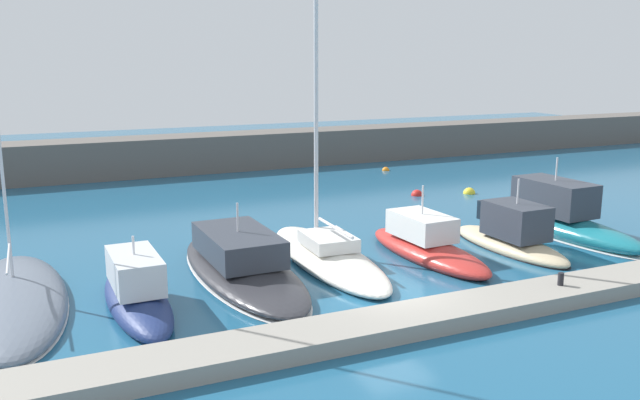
% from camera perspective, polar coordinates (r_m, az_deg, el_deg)
% --- Properties ---
extents(ground_plane, '(120.00, 120.00, 0.00)m').
position_cam_1_polar(ground_plane, '(22.64, 6.16, -8.85)').
color(ground_plane, '#1E567A').
extents(dock_pier, '(28.19, 1.92, 0.51)m').
position_cam_1_polar(dock_pier, '(20.98, 8.97, -9.92)').
color(dock_pier, gray).
rests_on(dock_pier, ground_plane).
extents(breakwater_seawall, '(108.00, 3.43, 2.62)m').
position_cam_1_polar(breakwater_seawall, '(48.82, -11.29, 3.92)').
color(breakwater_seawall, '#5B5651').
rests_on(breakwater_seawall, ground_plane).
extents(sailboat_slate_nearest, '(3.52, 10.47, 17.20)m').
position_cam_1_polar(sailboat_slate_nearest, '(24.51, -24.76, -7.83)').
color(sailboat_slate_nearest, slate).
rests_on(sailboat_slate_nearest, ground_plane).
extents(motorboat_navy_second, '(1.94, 6.95, 2.72)m').
position_cam_1_polar(motorboat_navy_second, '(22.81, -15.47, -7.63)').
color(motorboat_navy_second, navy).
rests_on(motorboat_navy_second, ground_plane).
extents(motorboat_charcoal_third, '(3.48, 10.58, 2.96)m').
position_cam_1_polar(motorboat_charcoal_third, '(25.38, -6.80, -5.44)').
color(motorboat_charcoal_third, '#2D2D33').
rests_on(motorboat_charcoal_third, ground_plane).
extents(sailboat_ivory_fourth, '(3.12, 10.04, 19.31)m').
position_cam_1_polar(sailboat_ivory_fourth, '(26.82, 0.61, -4.42)').
color(sailboat_ivory_fourth, silver).
rests_on(sailboat_ivory_fourth, ground_plane).
extents(motorboat_red_fifth, '(2.48, 7.60, 3.18)m').
position_cam_1_polar(motorboat_red_fifth, '(27.84, 9.07, -3.81)').
color(motorboat_red_fifth, '#B72D28').
rests_on(motorboat_red_fifth, ground_plane).
extents(motorboat_sand_sixth, '(2.18, 6.80, 3.44)m').
position_cam_1_polar(motorboat_sand_sixth, '(29.74, 16.05, -3.04)').
color(motorboat_sand_sixth, beige).
rests_on(motorboat_sand_sixth, ground_plane).
extents(motorboat_teal_seventh, '(2.60, 9.10, 3.80)m').
position_cam_1_polar(motorboat_teal_seventh, '(32.93, 19.87, -1.44)').
color(motorboat_teal_seventh, '#19707F').
rests_on(motorboat_teal_seventh, ground_plane).
extents(mooring_buoy_yellow, '(0.73, 0.73, 0.73)m').
position_cam_1_polar(mooring_buoy_yellow, '(41.30, 12.67, 0.55)').
color(mooring_buoy_yellow, yellow).
rests_on(mooring_buoy_yellow, ground_plane).
extents(mooring_buoy_red, '(0.69, 0.69, 0.69)m').
position_cam_1_polar(mooring_buoy_red, '(40.17, 8.31, 0.39)').
color(mooring_buoy_red, red).
rests_on(mooring_buoy_red, ground_plane).
extents(mooring_buoy_orange, '(0.53, 0.53, 0.53)m').
position_cam_1_polar(mooring_buoy_orange, '(48.77, 5.65, 2.53)').
color(mooring_buoy_orange, orange).
rests_on(mooring_buoy_orange, ground_plane).
extents(dock_bollard, '(0.20, 0.20, 0.44)m').
position_cam_1_polar(dock_bollard, '(24.08, 19.95, -6.38)').
color(dock_bollard, black).
rests_on(dock_bollard, dock_pier).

